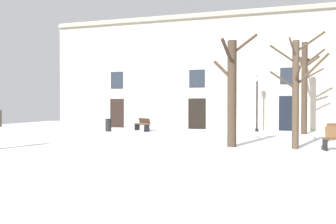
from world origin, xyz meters
The scene contains 8 objects.
ground_plane centered at (0.00, 0.00, 0.00)m, with size 36.52×36.52×0.00m, color white.
building_facade centered at (0.00, 9.92, 4.26)m, with size 22.83×0.60×8.42m.
tree_right_of_center centered at (6.98, 7.24, 2.95)m, with size 1.42×1.81×5.46m.
tree_left_of_center centered at (5.76, -0.05, 2.34)m, with size 2.19×2.30×4.67m.
tree_foreground centered at (3.28, -0.02, 2.36)m, with size 1.92×2.14×4.69m.
streetlamp centered at (4.23, 8.44, 2.28)m, with size 0.30×0.30×3.71m.
litter_bin centered at (-5.21, 5.94, 0.42)m, with size 0.42×0.42×0.84m.
bench_near_center_tree centered at (-3.16, 6.89, 0.46)m, with size 1.54×1.58×0.87m.
Camera 1 is at (4.37, -13.61, 1.68)m, focal length 34.76 mm.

